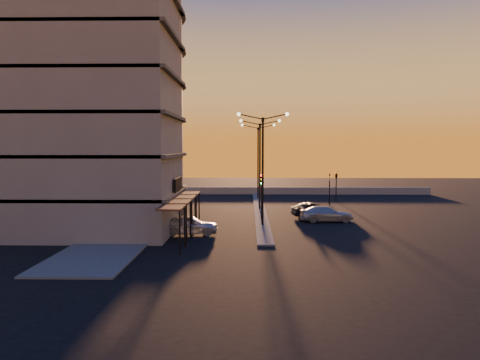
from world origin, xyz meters
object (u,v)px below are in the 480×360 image
(car_sedan, at_px, (314,210))
(car_wagon, at_px, (327,214))
(streetlamp_mid, at_px, (260,157))
(traffic_light_main, at_px, (262,189))
(car_hatchback, at_px, (189,225))

(car_sedan, relative_size, car_wagon, 0.86)
(streetlamp_mid, bearing_deg, traffic_light_main, -90.00)
(car_hatchback, bearing_deg, streetlamp_mid, -27.49)
(traffic_light_main, bearing_deg, streetlamp_mid, 90.00)
(traffic_light_main, distance_m, car_wagon, 6.19)
(car_sedan, xyz_separation_m, car_wagon, (0.77, -2.56, 0.02))
(traffic_light_main, distance_m, car_hatchback, 9.17)
(traffic_light_main, bearing_deg, car_wagon, -4.17)
(car_sedan, distance_m, car_wagon, 2.68)
(car_hatchback, distance_m, car_wagon, 13.17)
(car_hatchback, distance_m, car_sedan, 13.99)
(car_wagon, bearing_deg, car_sedan, 13.83)
(streetlamp_mid, distance_m, car_hatchback, 15.86)
(car_sedan, bearing_deg, car_hatchback, 118.24)
(traffic_light_main, xyz_separation_m, car_hatchback, (-5.72, -6.85, -2.13))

